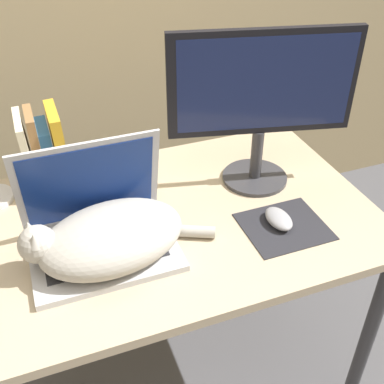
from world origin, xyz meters
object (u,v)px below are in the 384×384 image
Objects in this scene: cat at (108,238)px; external_monitor at (262,98)px; laptop at (99,229)px; computer_mouse at (279,219)px; book_row at (45,152)px.

external_monitor is at bearing 20.71° from cat.
laptop is 0.06m from cat.
external_monitor is (0.52, 0.14, 0.22)m from laptop.
book_row is at bearing 143.53° from computer_mouse.
cat is at bearing -77.71° from laptop.
computer_mouse is 0.42× the size of book_row.
external_monitor is (0.51, 0.19, 0.21)m from cat.
external_monitor is at bearing -17.81° from book_row.
cat is (0.01, -0.05, 0.01)m from laptop.
external_monitor is 5.08× the size of computer_mouse.
cat is 0.58m from external_monitor.
external_monitor reaches higher than laptop.
laptop is 0.74× the size of cat.
laptop reaches higher than cat.
book_row is at bearing 162.19° from external_monitor.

